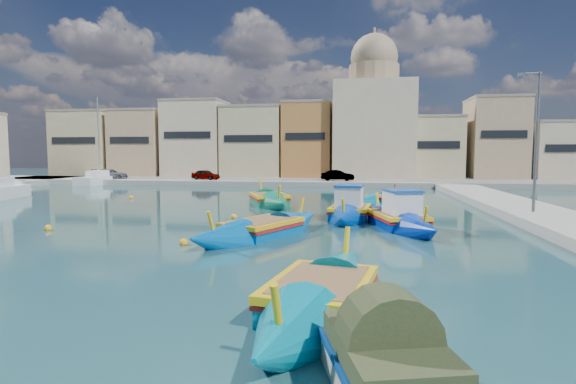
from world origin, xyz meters
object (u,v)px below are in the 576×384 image
(yacht_north, at_px, (107,180))
(yacht_midnorth, at_px, (10,192))
(church_block, at_px, (373,117))
(luzzu_cyan_mid, at_px, (380,201))
(luzzu_green, at_px, (269,201))
(quay_street_lamp, at_px, (535,141))
(tender_near, at_px, (387,368))
(luzzu_blue_cabin, at_px, (350,212))
(luzzu_turquoise_cabin, at_px, (398,220))
(luzzu_cyan_south, at_px, (321,299))
(luzzu_blue_south, at_px, (262,230))

(yacht_north, distance_m, yacht_midnorth, 16.82)
(church_block, distance_m, luzzu_cyan_mid, 28.37)
(luzzu_cyan_mid, xyz_separation_m, luzzu_green, (-7.83, -1.52, 0.06))
(quay_street_lamp, distance_m, yacht_midnorth, 39.45)
(quay_street_lamp, bearing_deg, tender_near, -114.89)
(luzzu_blue_cabin, xyz_separation_m, yacht_north, (-29.70, 25.20, 0.08))
(luzzu_turquoise_cabin, xyz_separation_m, luzzu_cyan_mid, (-0.41, 10.03, -0.12))
(luzzu_turquoise_cabin, height_order, luzzu_blue_cabin, luzzu_blue_cabin)
(luzzu_turquoise_cabin, distance_m, yacht_north, 42.47)
(quay_street_lamp, relative_size, luzzu_cyan_south, 0.93)
(luzzu_green, bearing_deg, church_block, 74.06)
(quay_street_lamp, distance_m, luzzu_green, 17.00)
(quay_street_lamp, height_order, tender_near, quay_street_lamp)
(luzzu_blue_south, bearing_deg, yacht_north, 129.66)
(quay_street_lamp, xyz_separation_m, luzzu_blue_cabin, (-9.81, -0.60, -3.98))
(luzzu_green, height_order, yacht_north, yacht_north)
(luzzu_green, bearing_deg, luzzu_turquoise_cabin, -45.93)
(church_block, distance_m, yacht_midnorth, 41.37)
(luzzu_turquoise_cabin, distance_m, luzzu_cyan_mid, 10.04)
(luzzu_cyan_mid, height_order, luzzu_cyan_south, luzzu_cyan_south)
(church_block, relative_size, yacht_north, 1.72)
(luzzu_cyan_south, bearing_deg, quay_street_lamp, 56.91)
(luzzu_green, xyz_separation_m, tender_near, (6.67, -24.63, 0.14))
(luzzu_cyan_mid, xyz_separation_m, luzzu_blue_south, (-5.76, -13.54, 0.03))
(luzzu_blue_cabin, distance_m, luzzu_blue_south, 7.16)
(quay_street_lamp, bearing_deg, yacht_north, 148.09)
(church_block, xyz_separation_m, luzzu_cyan_mid, (-0.36, -27.17, -8.17))
(luzzu_blue_south, height_order, yacht_north, yacht_north)
(church_block, height_order, luzzu_blue_cabin, church_block)
(luzzu_cyan_south, relative_size, yacht_midnorth, 0.75)
(luzzu_turquoise_cabin, height_order, luzzu_green, luzzu_turquoise_cabin)
(quay_street_lamp, relative_size, luzzu_cyan_mid, 1.04)
(yacht_north, bearing_deg, luzzu_blue_cabin, -40.32)
(church_block, height_order, yacht_north, church_block)
(quay_street_lamp, xyz_separation_m, luzzu_turquoise_cabin, (-7.39, -3.20, -3.98))
(luzzu_cyan_mid, relative_size, luzzu_cyan_south, 0.89)
(quay_street_lamp, relative_size, luzzu_turquoise_cabin, 0.85)
(luzzu_cyan_mid, relative_size, yacht_north, 0.69)
(quay_street_lamp, distance_m, luzzu_turquoise_cabin, 8.99)
(luzzu_blue_south, bearing_deg, yacht_midnorth, 149.76)
(luzzu_turquoise_cabin, bearing_deg, tender_near, -95.56)
(church_block, relative_size, tender_near, 5.94)
(yacht_north, xyz_separation_m, yacht_midnorth, (1.04, -16.79, 0.01))
(yacht_midnorth, bearing_deg, luzzu_blue_south, -30.24)
(church_block, height_order, luzzu_turquoise_cabin, church_block)
(quay_street_lamp, bearing_deg, luzzu_cyan_south, -123.09)
(yacht_north, bearing_deg, luzzu_cyan_south, -54.04)
(luzzu_cyan_mid, xyz_separation_m, yacht_midnorth, (-30.67, 0.98, 0.21))
(luzzu_cyan_south, distance_m, tender_near, 3.82)
(yacht_midnorth, bearing_deg, luzzu_turquoise_cabin, -19.51)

